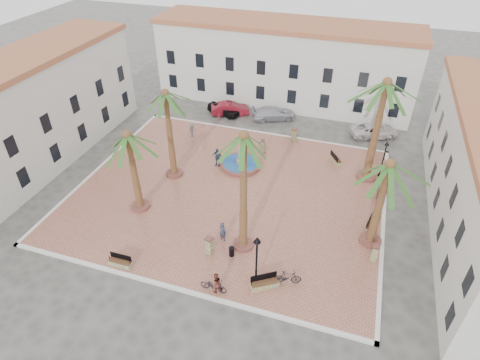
{
  "coord_description": "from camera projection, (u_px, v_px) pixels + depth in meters",
  "views": [
    {
      "loc": [
        9.5,
        -26.08,
        21.65
      ],
      "look_at": [
        1.0,
        0.0,
        1.6
      ],
      "focal_mm": 30.0,
      "sensor_mm": 36.0,
      "label": 1
    }
  ],
  "objects": [
    {
      "name": "bollard_se",
      "position": [
        209.0,
        245.0,
        28.73
      ],
      "size": [
        0.63,
        0.63,
        1.48
      ],
      "rotation": [
        0.0,
        0.0,
        -0.22
      ],
      "color": "#8F9060",
      "rests_on": "plaza"
    },
    {
      "name": "plaza",
      "position": [
        229.0,
        192.0,
        35.13
      ],
      "size": [
        26.0,
        22.0,
        0.15
      ],
      "primitive_type": "cube",
      "color": "#B06A55",
      "rests_on": "ground"
    },
    {
      "name": "car_white",
      "position": [
        374.0,
        130.0,
        42.75
      ],
      "size": [
        5.5,
        3.97,
        1.39
      ],
      "primitive_type": "imported",
      "rotation": [
        0.0,
        0.0,
        1.94
      ],
      "color": "silver",
      "rests_on": "ground"
    },
    {
      "name": "palm_e",
      "position": [
        387.0,
        175.0,
        26.47
      ],
      "size": [
        5.38,
        5.38,
        7.39
      ],
      "color": "brown",
      "rests_on": "plaza"
    },
    {
      "name": "fountain",
      "position": [
        241.0,
        164.0,
        38.12
      ],
      "size": [
        3.86,
        3.86,
        2.0
      ],
      "color": "brown",
      "rests_on": "plaza"
    },
    {
      "name": "building_north",
      "position": [
        284.0,
        63.0,
        47.71
      ],
      "size": [
        30.4,
        7.4,
        9.5
      ],
      "color": "silver",
      "rests_on": "ground"
    },
    {
      "name": "pedestrian_north",
      "position": [
        192.0,
        130.0,
        42.35
      ],
      "size": [
        0.93,
        1.15,
        1.56
      ],
      "primitive_type": "imported",
      "rotation": [
        0.0,
        0.0,
        1.16
      ],
      "color": "#55555A",
      "rests_on": "plaza"
    },
    {
      "name": "palm_sw",
      "position": [
        129.0,
        144.0,
        29.75
      ],
      "size": [
        5.1,
        5.1,
        7.28
      ],
      "color": "brown",
      "rests_on": "plaza"
    },
    {
      "name": "lamppost_e",
      "position": [
        385.0,
        153.0,
        35.53
      ],
      "size": [
        0.39,
        0.39,
        3.63
      ],
      "color": "black",
      "rests_on": "plaza"
    },
    {
      "name": "bench_s",
      "position": [
        120.0,
        263.0,
        28.08
      ],
      "size": [
        1.73,
        0.55,
        0.91
      ],
      "rotation": [
        0.0,
        0.0,
        0.01
      ],
      "color": "#8F9060",
      "rests_on": "plaza"
    },
    {
      "name": "bollard_n",
      "position": [
        294.0,
        135.0,
        41.57
      ],
      "size": [
        0.63,
        0.63,
        1.45
      ],
      "rotation": [
        0.0,
        0.0,
        -0.24
      ],
      "color": "#8F9060",
      "rests_on": "plaza"
    },
    {
      "name": "pedestrian_fountain_a",
      "position": [
        263.0,
        145.0,
        39.59
      ],
      "size": [
        0.9,
        0.6,
        1.82
      ],
      "primitive_type": "imported",
      "rotation": [
        0.0,
        0.0,
        -0.02
      ],
      "color": "#7A624D",
      "rests_on": "plaza"
    },
    {
      "name": "palm_ne",
      "position": [
        385.0,
        94.0,
        31.92
      ],
      "size": [
        5.8,
        5.8,
        9.6
      ],
      "color": "brown",
      "rests_on": "plaza"
    },
    {
      "name": "building_west",
      "position": [
        34.0,
        111.0,
        36.96
      ],
      "size": [
        6.4,
        24.4,
        10.0
      ],
      "rotation": [
        0.0,
        0.0,
        1.57
      ],
      "color": "silver",
      "rests_on": "ground"
    },
    {
      "name": "cyclist_a",
      "position": [
        223.0,
        231.0,
        29.75
      ],
      "size": [
        0.74,
        0.63,
        1.73
      ],
      "primitive_type": "imported",
      "rotation": [
        0.0,
        0.0,
        2.73
      ],
      "color": "#30344C",
      "rests_on": "plaza"
    },
    {
      "name": "kerb_n",
      "position": [
        263.0,
        133.0,
        43.57
      ],
      "size": [
        26.3,
        0.3,
        0.16
      ],
      "primitive_type": "cube",
      "color": "silver",
      "rests_on": "ground"
    },
    {
      "name": "kerb_w",
      "position": [
        101.0,
        166.0,
        38.38
      ],
      "size": [
        0.3,
        22.3,
        0.16
      ],
      "primitive_type": "cube",
      "color": "silver",
      "rests_on": "ground"
    },
    {
      "name": "ground",
      "position": [
        229.0,
        193.0,
        35.17
      ],
      "size": [
        120.0,
        120.0,
        0.0
      ],
      "primitive_type": "plane",
      "color": "#56544F",
      "rests_on": "ground"
    },
    {
      "name": "car_silver",
      "position": [
        274.0,
        113.0,
        45.94
      ],
      "size": [
        5.35,
        3.89,
        1.44
      ],
      "primitive_type": "imported",
      "rotation": [
        0.0,
        0.0,
        2.0
      ],
      "color": "silver",
      "rests_on": "ground"
    },
    {
      "name": "litter_bin",
      "position": [
        232.0,
        252.0,
        28.75
      ],
      "size": [
        0.4,
        0.4,
        0.77
      ],
      "primitive_type": "cylinder",
      "color": "black",
      "rests_on": "plaza"
    },
    {
      "name": "palm_s",
      "position": [
        244.0,
        148.0,
        24.79
      ],
      "size": [
        4.95,
        4.95,
        9.72
      ],
      "color": "brown",
      "rests_on": "plaza"
    },
    {
      "name": "pedestrian_fountain_b",
      "position": [
        217.0,
        157.0,
        37.83
      ],
      "size": [
        1.13,
        0.56,
        1.85
      ],
      "primitive_type": "imported",
      "rotation": [
        0.0,
        0.0,
        -0.1
      ],
      "color": "#2F3B58",
      "rests_on": "plaza"
    },
    {
      "name": "bicycle_b",
      "position": [
        288.0,
        277.0,
        26.63
      ],
      "size": [
        1.93,
        1.01,
        1.12
      ],
      "primitive_type": "imported",
      "rotation": [
        0.0,
        0.0,
        1.85
      ],
      "color": "black",
      "rests_on": "plaza"
    },
    {
      "name": "bench_ne",
      "position": [
        336.0,
        160.0,
        38.7
      ],
      "size": [
        1.36,
        1.75,
        0.92
      ],
      "rotation": [
        0.0,
        0.0,
        2.12
      ],
      "color": "#8F9060",
      "rests_on": "plaza"
    },
    {
      "name": "bench_se",
      "position": [
        264.0,
        284.0,
        26.53
      ],
      "size": [
        1.93,
        1.54,
        1.01
      ],
      "rotation": [
        0.0,
        0.0,
        0.58
      ],
      "color": "#8F9060",
      "rests_on": "plaza"
    },
    {
      "name": "bicycle_a",
      "position": [
        214.0,
        285.0,
        26.17
      ],
      "size": [
        1.86,
        0.68,
        0.97
      ],
      "primitive_type": "imported",
      "rotation": [
        0.0,
        0.0,
        1.55
      ],
      "color": "black",
      "rests_on": "plaza"
    },
    {
      "name": "car_red",
      "position": [
        230.0,
        109.0,
        46.92
      ],
      "size": [
        4.68,
        3.14,
        1.46
      ],
      "primitive_type": "imported",
      "rotation": [
        0.0,
        0.0,
        1.97
      ],
      "color": "maroon",
      "rests_on": "ground"
    },
    {
      "name": "car_black",
      "position": [
        224.0,
        109.0,
        46.95
      ],
      "size": [
        4.35,
        2.74,
        1.38
      ],
      "primitive_type": "imported",
      "rotation": [
        0.0,
        0.0,
        1.28
      ],
      "color": "black",
      "rests_on": "ground"
    },
    {
      "name": "kerb_e",
      "position": [
        383.0,
        223.0,
        31.87
      ],
      "size": [
        0.3,
        22.3,
        0.16
      ],
      "primitive_type": "cube",
      "color": "silver",
      "rests_on": "ground"
    },
    {
      "name": "lamppost_s",
      "position": [
        257.0,
        253.0,
        25.11
      ],
      "size": [
        0.48,
        0.48,
        4.38
      ],
      "color": "black",
      "rests_on": "plaza"
    },
    {
      "name": "bench_e",
      "position": [
        370.0,
        225.0,
        31.22
      ],
      "size": [
        0.82,
        1.7,
        0.86
      ],
      "rotation": [
        0.0,
        0.0,
        1.37
      ],
      "color": "#8F9060",
      "rests_on": "plaza"
    },
    {
      "name": "kerb_s",
      "position": [
        175.0,
        288.0,
        26.68
      ],
      "size": [
        26.3,
        0.3,
        0.16
      ],
      "primitive_type": "cube",
      "color": "silver",
      "rests_on": "ground"
    },
    {
      "name": "cyclist_b",
      "position": [
        216.0,
        283.0,
        25.94
      ],
      "size": [
        1.0,
        0.98,
        1.62
      ],
      "primitive_type": "imported",
      "rotation": [
        0.0,
        0.0,
        3.85
      ],
      "color": "brown",
      "rests_on": "plaza"
    },
    {
      "name": "bollard_e",
      "position": [
        375.0,
        253.0,
        28.19
      ],
      "size": [
        0.5,
        0.5,
        1.4
      ],
      "rotation": [
        0.0,
        0.0,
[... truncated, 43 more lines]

